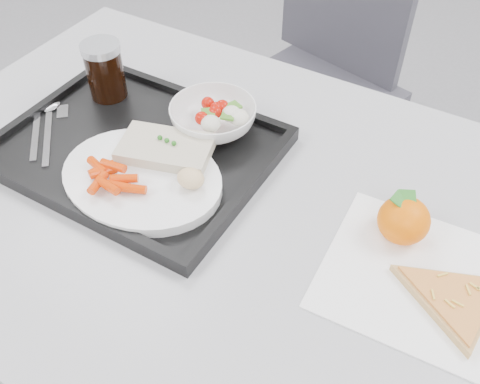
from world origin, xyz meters
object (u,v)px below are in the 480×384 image
object	(u,v)px
chair	(323,60)
pizza_slice	(454,299)
table	(229,225)
tray	(137,149)
tangerine	(404,220)
salad_bowl	(213,118)
dinner_plate	(142,179)
cola_glass	(105,69)

from	to	relation	value
chair	pizza_slice	size ratio (longest dim) A/B	4.64
table	chair	size ratio (longest dim) A/B	1.29
tray	pizza_slice	bearing A→B (deg)	-2.91
tangerine	chair	bearing A→B (deg)	120.32
salad_bowl	chair	bearing A→B (deg)	94.70
chair	tangerine	world-z (taller)	chair
tray	dinner_plate	xyz separation A→B (m)	(0.06, -0.06, 0.02)
cola_glass	tangerine	bearing A→B (deg)	-4.36
table	cola_glass	bearing A→B (deg)	162.14
table	tray	bearing A→B (deg)	176.46
chair	salad_bowl	size ratio (longest dim) A/B	6.11
pizza_slice	tangerine	bearing A→B (deg)	142.13
pizza_slice	chair	bearing A→B (deg)	123.16
tangerine	pizza_slice	xyz separation A→B (m)	(0.10, -0.08, -0.02)
chair	tray	distance (m)	0.80
salad_bowl	table	bearing A→B (deg)	-49.29
chair	dinner_plate	distance (m)	0.87
table	pizza_slice	bearing A→B (deg)	-2.57
salad_bowl	pizza_slice	bearing A→B (deg)	-16.50
salad_bowl	tangerine	world-z (taller)	tangerine
tray	tangerine	size ratio (longest dim) A/B	5.76
table	pizza_slice	distance (m)	0.37
table	chair	world-z (taller)	chair
chair	pizza_slice	world-z (taller)	chair
chair	cola_glass	world-z (taller)	chair
chair	salad_bowl	distance (m)	0.71
tray	table	bearing A→B (deg)	-3.54
chair	dinner_plate	bearing A→B (deg)	-87.94
salad_bowl	cola_glass	xyz separation A→B (m)	(-0.23, -0.01, 0.03)
salad_bowl	tray	bearing A→B (deg)	-128.73
tray	cola_glass	bearing A→B (deg)	145.69
pizza_slice	cola_glass	bearing A→B (deg)	169.92
tray	salad_bowl	bearing A→B (deg)	51.27
dinner_plate	salad_bowl	distance (m)	0.18
tray	cola_glass	xyz separation A→B (m)	(-0.14, 0.10, 0.06)
chair	tray	size ratio (longest dim) A/B	2.07
chair	salad_bowl	world-z (taller)	chair
chair	salad_bowl	bearing A→B (deg)	-85.30
tray	tangerine	world-z (taller)	tangerine
tangerine	pizza_slice	bearing A→B (deg)	-37.87
tray	tangerine	bearing A→B (deg)	6.27
chair	tray	bearing A→B (deg)	-92.54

